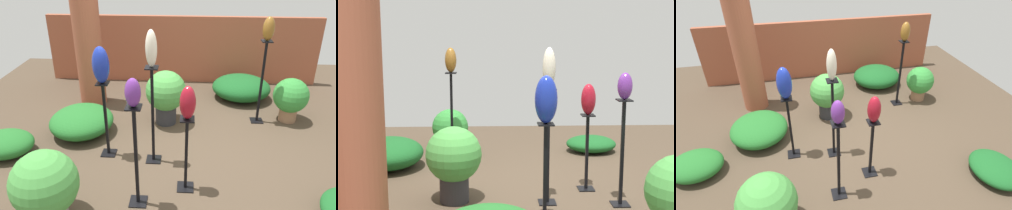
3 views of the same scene
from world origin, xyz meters
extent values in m
plane|color=#4C3D2D|center=(0.00, 0.00, 0.00)|extent=(8.00, 8.00, 0.00)
cube|color=#9E5138|center=(0.00, 2.71, 0.69)|extent=(5.60, 0.12, 1.39)
cylinder|color=#9E5138|center=(-1.61, 1.52, 1.19)|extent=(0.47, 0.47, 2.39)
cube|color=black|center=(1.32, 0.96, 0.01)|extent=(0.20, 0.20, 0.01)
cube|color=black|center=(1.32, 0.96, 0.69)|extent=(0.04, 0.04, 1.38)
cube|color=black|center=(1.32, 0.96, 1.37)|extent=(0.16, 0.16, 0.02)
cube|color=black|center=(-0.29, -0.26, 0.01)|extent=(0.20, 0.20, 0.01)
cube|color=black|center=(-0.29, -0.26, 0.68)|extent=(0.04, 0.04, 1.35)
cube|color=black|center=(-0.29, -0.26, 1.34)|extent=(0.16, 0.16, 0.02)
cube|color=black|center=(-0.38, -1.09, 0.01)|extent=(0.20, 0.20, 0.01)
cube|color=black|center=(-0.38, -1.09, 0.62)|extent=(0.04, 0.04, 1.23)
cube|color=black|center=(-0.38, -1.09, 1.22)|extent=(0.16, 0.16, 0.02)
cube|color=black|center=(-0.94, -0.15, 0.01)|extent=(0.20, 0.20, 0.01)
cube|color=black|center=(-0.94, -0.15, 0.54)|extent=(0.04, 0.04, 1.08)
cube|color=black|center=(-0.94, -0.15, 1.08)|extent=(0.16, 0.16, 0.02)
cube|color=black|center=(0.15, -0.81, 0.01)|extent=(0.20, 0.20, 0.01)
cube|color=black|center=(0.15, -0.81, 0.48)|extent=(0.04, 0.04, 0.96)
cube|color=black|center=(0.15, -0.81, 0.95)|extent=(0.16, 0.16, 0.01)
ellipsoid|color=brown|center=(1.32, 0.96, 1.56)|extent=(0.18, 0.17, 0.36)
ellipsoid|color=beige|center=(-0.29, -0.26, 1.58)|extent=(0.14, 0.14, 0.45)
ellipsoid|color=#6B2D8C|center=(-0.38, -1.09, 1.38)|extent=(0.16, 0.16, 0.30)
ellipsoid|color=#192D9E|center=(-0.94, -0.15, 1.32)|extent=(0.21, 0.22, 0.48)
ellipsoid|color=maroon|center=(0.15, -0.81, 1.15)|extent=(0.18, 0.18, 0.38)
cylinder|color=#936B4C|center=(1.83, 1.03, 0.11)|extent=(0.28, 0.28, 0.21)
sphere|color=#338C38|center=(1.83, 1.03, 0.46)|extent=(0.57, 0.57, 0.57)
sphere|color=#479942|center=(-1.28, -1.42, 0.49)|extent=(0.70, 0.70, 0.70)
cylinder|color=#2D2D33|center=(-0.20, 0.82, 0.15)|extent=(0.34, 0.34, 0.29)
sphere|color=#479942|center=(-0.20, 0.82, 0.57)|extent=(0.65, 0.65, 0.65)
ellipsoid|color=#236B28|center=(-2.38, -0.25, 0.16)|extent=(0.78, 0.66, 0.33)
ellipsoid|color=#195923|center=(1.16, 1.87, 0.22)|extent=(1.09, 1.00, 0.44)
ellipsoid|color=#236B28|center=(-1.49, 0.41, 0.20)|extent=(0.98, 1.02, 0.40)
camera|label=1|loc=(0.15, -3.96, 2.67)|focal=35.00mm
camera|label=2|loc=(-5.46, 0.41, 2.03)|focal=50.00mm
camera|label=3|loc=(-0.85, -3.45, 3.02)|focal=28.00mm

